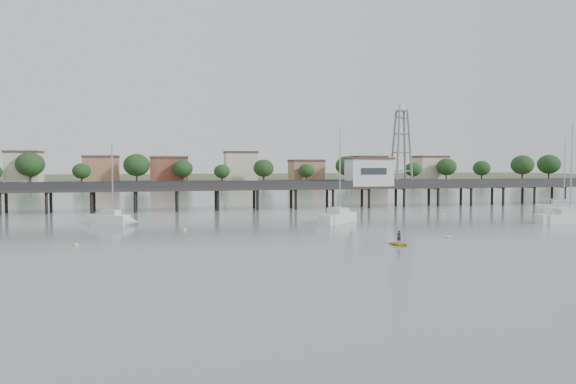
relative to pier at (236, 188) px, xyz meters
name	(u,v)px	position (x,y,z in m)	size (l,w,h in m)	color
ground_plane	(343,276)	(0.00, -60.00, -3.79)	(500.00, 500.00, 0.00)	slate
pier	(236,188)	(0.00, 0.00, 0.00)	(150.00, 5.00, 5.50)	#2D2823
pier_building	(369,172)	(25.00, 0.00, 2.87)	(8.40, 5.40, 5.30)	silver
lattice_tower	(401,148)	(31.50, 0.00, 7.31)	(3.20, 3.20, 15.50)	slate
sailboat_b	(117,220)	(-18.96, -20.75, -3.14)	(6.79, 4.89, 11.17)	silver
sailboat_c	(343,217)	(12.13, -23.43, -3.16)	(7.95, 7.70, 14.13)	silver
sailboat_e	(569,209)	(53.58, -18.35, -3.15)	(8.36, 5.67, 13.45)	silver
yellow_dinghy	(399,245)	(10.33, -46.67, -3.79)	(1.61, 0.47, 2.26)	gold
dinghy_occupant	(399,245)	(10.33, -46.67, -3.79)	(0.46, 1.26, 0.30)	black
mooring_buoys	(291,229)	(2.71, -31.06, -3.71)	(83.40, 25.35, 0.39)	beige
far_shore	(189,178)	(0.36, 179.58, -2.85)	(500.00, 170.00, 10.40)	#475133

